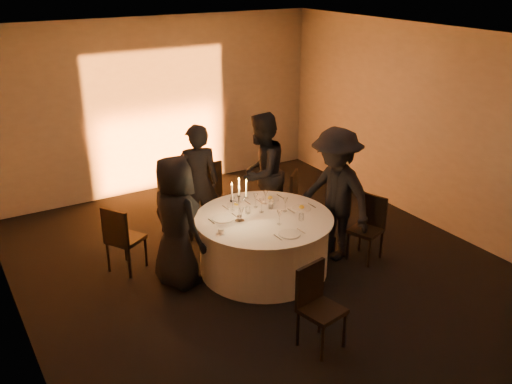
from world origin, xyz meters
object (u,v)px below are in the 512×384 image
chair_front (317,302)px  coffee_cup (221,231)px  chair_back_left (206,188)px  chair_right (369,224)px  chair_back_right (287,195)px  guest_right (335,194)px  guest_back_right (261,173)px  candelabra (239,206)px  guest_back_left (198,183)px  guest_left (176,222)px  chair_left (121,236)px  banquet_table (264,244)px

chair_front → coffee_cup: size_ratio=8.44×
chair_back_left → chair_right: size_ratio=1.13×
chair_back_right → guest_right: 1.28m
chair_right → guest_back_right: bearing=-171.7°
chair_back_right → chair_back_left: bearing=-77.2°
candelabra → guest_back_left: bearing=89.6°
guest_back_left → guest_right: 1.98m
guest_right → candelabra: bearing=-107.5°
guest_back_left → guest_left: bearing=67.0°
guest_left → chair_right: bearing=-119.4°
chair_back_left → guest_right: bearing=117.3°
chair_left → guest_right: (2.64, -1.08, 0.40)m
coffee_cup → guest_back_left: bearing=75.5°
banquet_table → coffee_cup: (-0.69, -0.13, 0.42)m
banquet_table → guest_back_left: guest_back_left is taller
chair_back_right → guest_back_right: (-0.44, 0.05, 0.43)m
chair_back_left → chair_back_right: chair_back_left is taller
guest_back_right → guest_right: (0.40, -1.25, 0.01)m
chair_right → guest_back_left: 2.47m
banquet_table → coffee_cup: bearing=-169.3°
chair_right → guest_back_right: guest_back_right is taller
banquet_table → guest_left: bearing=166.3°
guest_back_left → coffee_cup: bearing=90.1°
guest_back_right → guest_right: bearing=77.7°
chair_left → chair_right: 3.31m
coffee_cup → candelabra: bearing=26.0°
chair_back_right → guest_back_right: size_ratio=0.47×
chair_right → chair_front: chair_front is taller
guest_left → candelabra: (0.77, -0.23, 0.13)m
chair_back_right → guest_right: guest_right is taller
coffee_cup → chair_right: bearing=-8.3°
coffee_cup → guest_right: bearing=-1.0°
banquet_table → coffee_cup: 0.82m
chair_back_left → chair_right: bearing=122.0°
banquet_table → guest_back_left: (-0.33, 1.27, 0.49)m
chair_left → chair_right: size_ratio=1.04×
chair_right → candelabra: bearing=-124.3°
coffee_cup → chair_front: bearing=-77.2°
chair_left → chair_front: same height
chair_front → chair_back_right: bearing=50.7°
chair_front → guest_back_right: 2.91m
chair_left → banquet_table: bearing=-151.2°
guest_left → guest_back_right: 1.92m
chair_front → guest_back_right: guest_back_right is taller
chair_right → candelabra: candelabra is taller
coffee_cup → chair_back_left: bearing=69.1°
chair_back_right → guest_left: guest_left is taller
chair_front → coffee_cup: bearing=91.6°
candelabra → banquet_table: bearing=-7.2°
candelabra → chair_front: bearing=-90.5°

